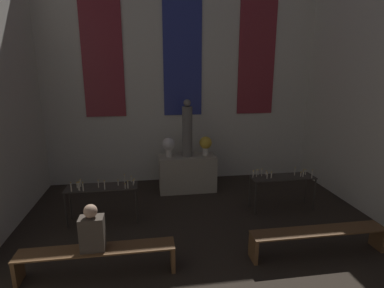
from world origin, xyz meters
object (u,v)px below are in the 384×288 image
altar (187,173)px  flower_vase_left (169,145)px  statue (187,130)px  candle_rack_right (282,181)px  person_seated (92,230)px  candle_rack_left (102,191)px  flower_vase_right (206,144)px  pew_back_right (318,236)px  pew_back_left (97,255)px

altar → flower_vase_left: flower_vase_left is taller
statue → candle_rack_right: size_ratio=1.01×
statue → person_seated: bearing=-120.7°
candle_rack_right → candle_rack_left: bearing=-179.9°
altar → statue: (0.00, 0.00, 1.16)m
flower_vase_right → pew_back_right: (1.36, -3.17, -0.91)m
statue → candle_rack_left: statue is taller
statue → candle_rack_right: bearing=-35.5°
altar → statue: 1.16m
statue → flower_vase_left: size_ratio=2.94×
person_seated → pew_back_left: bearing=0.0°
flower_vase_left → flower_vase_right: size_ratio=1.00×
flower_vase_right → candle_rack_right: (1.50, -1.41, -0.57)m
person_seated → altar: bearing=59.3°
candle_rack_left → pew_back_left: size_ratio=0.61×
flower_vase_left → altar: bearing=0.0°
altar → flower_vase_right: 0.92m
statue → candle_rack_right: 2.61m
flower_vase_left → candle_rack_right: bearing=-29.9°
flower_vase_left → person_seated: 3.50m
candle_rack_left → altar: bearing=35.5°
flower_vase_left → pew_back_left: 3.57m
candle_rack_left → pew_back_right: size_ratio=0.61×
altar → pew_back_right: (1.84, -3.17, -0.13)m
statue → pew_back_right: bearing=-60.0°
pew_back_left → person_seated: (-0.05, 0.00, 0.43)m
candle_rack_right → person_seated: bearing=-155.4°
flower_vase_left → pew_back_right: (2.31, -3.17, -0.91)m
flower_vase_left → candle_rack_right: size_ratio=0.34×
flower_vase_left → person_seated: flower_vase_left is taller
candle_rack_left → person_seated: 1.76m
flower_vase_right → candle_rack_left: flower_vase_right is taller
flower_vase_right → candle_rack_left: size_ratio=0.34×
altar → candle_rack_right: 2.44m
candle_rack_right → pew_back_right: size_ratio=0.61×
candle_rack_left → flower_vase_right: bearing=29.9°
flower_vase_left → pew_back_left: (-1.36, -3.17, -0.91)m
altar → pew_back_right: size_ratio=0.62×
statue → flower_vase_left: 0.61m
pew_back_left → person_seated: bearing=180.0°
candle_rack_left → pew_back_left: 1.80m
statue → pew_back_left: (-1.84, -3.17, -1.30)m
candle_rack_right → pew_back_left: 4.22m
candle_rack_right → pew_back_right: (-0.14, -1.76, -0.34)m
candle_rack_right → person_seated: person_seated is taller
candle_rack_right → pew_back_right: candle_rack_right is taller
candle_rack_right → pew_back_left: bearing=-155.2°
flower_vase_right → person_seated: 3.99m
altar → candle_rack_left: (-1.98, -1.42, 0.21)m
altar → flower_vase_right: flower_vase_right is taller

